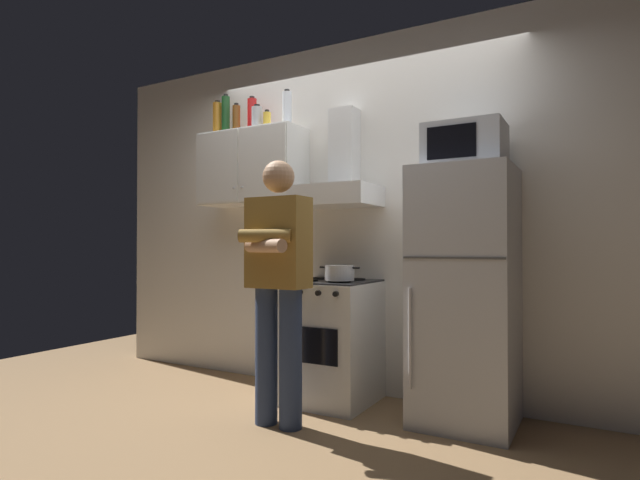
# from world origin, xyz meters

# --- Properties ---
(ground_plane) EXTENTS (7.00, 7.00, 0.00)m
(ground_plane) POSITION_xyz_m (0.00, 0.00, 0.00)
(ground_plane) COLOR olive
(back_wall_tiled) EXTENTS (4.80, 0.10, 2.70)m
(back_wall_tiled) POSITION_xyz_m (0.00, 0.60, 1.35)
(back_wall_tiled) COLOR silver
(back_wall_tiled) RESTS_ON ground_plane
(upper_cabinet) EXTENTS (0.90, 0.37, 0.60)m
(upper_cabinet) POSITION_xyz_m (-0.85, 0.37, 1.75)
(upper_cabinet) COLOR white
(stove_oven) EXTENTS (0.60, 0.62, 0.87)m
(stove_oven) POSITION_xyz_m (-0.05, 0.25, 0.43)
(stove_oven) COLOR white
(stove_oven) RESTS_ON ground_plane
(range_hood) EXTENTS (0.60, 0.44, 0.75)m
(range_hood) POSITION_xyz_m (-0.05, 0.38, 1.60)
(range_hood) COLOR white
(refrigerator) EXTENTS (0.60, 0.62, 1.60)m
(refrigerator) POSITION_xyz_m (0.90, 0.25, 0.80)
(refrigerator) COLOR silver
(refrigerator) RESTS_ON ground_plane
(microwave) EXTENTS (0.48, 0.37, 0.28)m
(microwave) POSITION_xyz_m (0.90, 0.27, 1.74)
(microwave) COLOR #B7BABF
(microwave) RESTS_ON refrigerator
(person_standing) EXTENTS (0.38, 0.33, 1.64)m
(person_standing) POSITION_xyz_m (-0.10, -0.36, 0.90)
(person_standing) COLOR navy
(person_standing) RESTS_ON ground_plane
(cooking_pot) EXTENTS (0.30, 0.20, 0.10)m
(cooking_pot) POSITION_xyz_m (0.08, 0.13, 0.93)
(cooking_pot) COLOR #B7BABF
(cooking_pot) RESTS_ON stove_oven
(bottle_beer_brown) EXTENTS (0.06, 0.06, 0.25)m
(bottle_beer_brown) POSITION_xyz_m (-0.99, 0.35, 2.17)
(bottle_beer_brown) COLOR brown
(bottle_beer_brown) RESTS_ON upper_cabinet
(bottle_vodka_clear) EXTENTS (0.07, 0.07, 0.31)m
(bottle_vodka_clear) POSITION_xyz_m (-0.54, 0.42, 2.20)
(bottle_vodka_clear) COLOR silver
(bottle_vodka_clear) RESTS_ON upper_cabinet
(bottle_soda_red) EXTENTS (0.08, 0.08, 0.30)m
(bottle_soda_red) POSITION_xyz_m (-0.87, 0.41, 2.19)
(bottle_soda_red) COLOR red
(bottle_soda_red) RESTS_ON upper_cabinet
(bottle_wine_green) EXTENTS (0.07, 0.07, 0.34)m
(bottle_wine_green) POSITION_xyz_m (-1.12, 0.37, 2.22)
(bottle_wine_green) COLOR #19471E
(bottle_wine_green) RESTS_ON upper_cabinet
(bottle_spice_jar) EXTENTS (0.06, 0.06, 0.15)m
(bottle_spice_jar) POSITION_xyz_m (-0.67, 0.34, 2.12)
(bottle_spice_jar) COLOR gold
(bottle_spice_jar) RESTS_ON upper_cabinet
(bottle_liquor_amber) EXTENTS (0.08, 0.08, 0.30)m
(bottle_liquor_amber) POSITION_xyz_m (-1.21, 0.37, 2.19)
(bottle_liquor_amber) COLOR #B7721E
(bottle_liquor_amber) RESTS_ON upper_cabinet
(bottle_canister_steel) EXTENTS (0.09, 0.09, 0.20)m
(bottle_canister_steel) POSITION_xyz_m (-0.78, 0.35, 2.15)
(bottle_canister_steel) COLOR #B2B5BA
(bottle_canister_steel) RESTS_ON upper_cabinet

